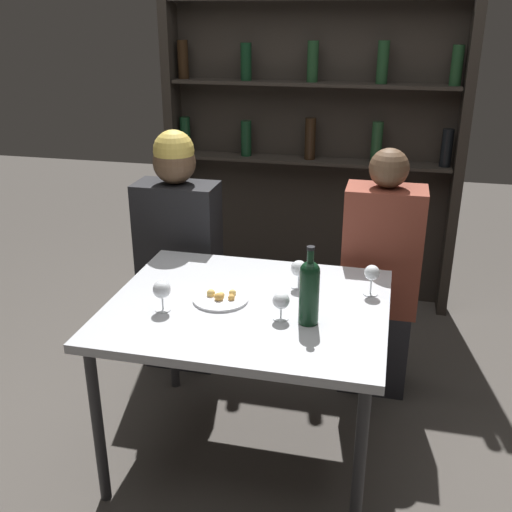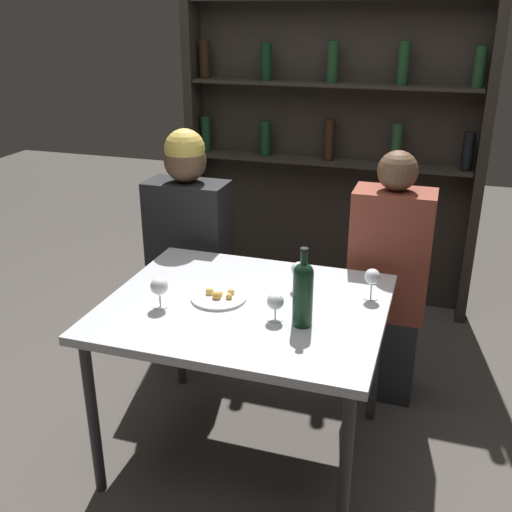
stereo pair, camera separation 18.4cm
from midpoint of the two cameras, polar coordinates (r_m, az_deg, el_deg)
ground_plane at (r=2.83m, az=-2.63°, el=-18.05°), size 10.00×10.00×0.00m
dining_table at (r=2.45m, az=-2.91°, el=-5.91°), size 1.11×0.93×0.74m
wine_rack_wall at (r=3.86m, az=3.93°, el=11.65°), size 1.87×0.21×2.15m
wine_bottle at (r=2.21m, az=2.73°, el=-3.23°), size 0.08×0.08×0.31m
wine_glass_0 at (r=2.51m, az=2.03°, el=-1.30°), size 0.07×0.07×0.12m
wine_glass_1 at (r=2.26m, az=0.08°, el=-4.40°), size 0.07×0.07×0.11m
wine_glass_2 at (r=2.48m, az=8.91°, el=-1.72°), size 0.06×0.06×0.13m
wine_glass_3 at (r=2.36m, az=-11.17°, el=-3.26°), size 0.07×0.07×0.13m
food_plate_0 at (r=2.45m, az=-5.52°, el=-4.03°), size 0.23×0.23×0.04m
seated_person_left at (r=3.18m, az=-8.97°, el=-0.05°), size 0.42×0.22×1.30m
seated_person_right at (r=2.99m, az=9.94°, el=-2.52°), size 0.37×0.22×1.26m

